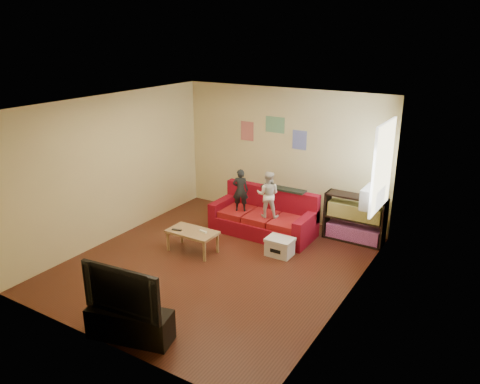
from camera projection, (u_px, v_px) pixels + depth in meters
The scene contains 17 objects.
room_shell at pixel (214, 188), 7.51m from camera, with size 4.52×5.02×2.72m.
sofa at pixel (265, 218), 9.10m from camera, with size 1.98×0.91×0.87m.
child_a at pixel (240, 190), 9.00m from camera, with size 0.31×0.20×0.84m, color black.
child_b at pixel (268, 194), 8.70m from camera, with size 0.43×0.34×0.89m, color silver.
coffee_table at pixel (192, 234), 8.27m from camera, with size 0.89×0.49×0.40m.
remote at pixel (177, 230), 8.28m from camera, with size 0.18×0.05×0.02m, color black.
game_controller at pixel (203, 232), 8.19m from camera, with size 0.15×0.04×0.03m, color white.
bookshelf at pixel (354, 221), 8.68m from camera, with size 1.12×0.34×0.90m.
window at pixel (383, 167), 7.65m from camera, with size 0.04×1.08×1.48m, color white.
ac_unit at pixel (372, 197), 7.90m from camera, with size 0.28×0.55×0.35m, color #B7B2A3.
artwork_left at pixel (247, 131), 9.80m from camera, with size 0.30×0.01×0.40m, color #D87266.
artwork_center at pixel (275, 125), 9.41m from camera, with size 0.42×0.01×0.32m, color #72B27F.
artwork_right at pixel (299, 140), 9.22m from camera, with size 0.30×0.01×0.38m, color #727FCC.
file_box at pixel (280, 247), 8.19m from camera, with size 0.47×0.36×0.32m.
tv_stand at pixel (130, 324), 5.96m from camera, with size 1.10×0.37×0.41m, color black.
television at pixel (127, 288), 5.79m from camera, with size 1.13×0.15×0.65m, color black.
tissue at pixel (280, 256), 8.12m from camera, with size 0.09×0.09×0.09m, color silver.
Camera 1 is at (4.05, -5.86, 3.76)m, focal length 35.00 mm.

